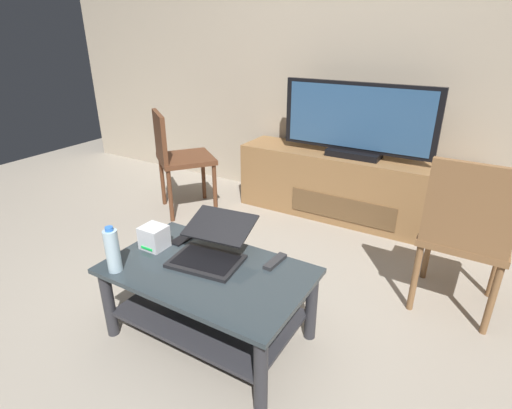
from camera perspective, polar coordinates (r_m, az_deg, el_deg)
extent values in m
plane|color=#9E9384|center=(2.25, -7.56, -18.00)|extent=(7.68, 7.68, 0.00)
cube|color=#B2A38C|center=(3.55, 13.93, 21.74)|extent=(6.40, 0.12, 2.80)
cube|color=#2D383D|center=(2.01, -6.93, -9.37)|extent=(1.00, 0.61, 0.02)
cube|color=#2D2D33|center=(2.16, -6.59, -15.07)|extent=(0.88, 0.53, 0.02)
cylinder|color=#2D2D33|center=(2.25, -20.24, -13.09)|extent=(0.06, 0.06, 0.39)
cylinder|color=#2D2D33|center=(1.78, 0.69, -23.13)|extent=(0.06, 0.06, 0.39)
cylinder|color=#2D2D33|center=(2.53, -11.42, -7.53)|extent=(0.06, 0.06, 0.39)
cylinder|color=#2D2D33|center=(2.12, 7.87, -14.20)|extent=(0.06, 0.06, 0.39)
cube|color=olive|center=(3.42, 13.39, 2.33)|extent=(1.92, 0.41, 0.55)
cube|color=brown|center=(3.28, 12.06, -0.60)|extent=(0.86, 0.01, 0.19)
cube|color=black|center=(3.30, 13.78, 7.09)|extent=(0.42, 0.20, 0.05)
cube|color=black|center=(3.24, 14.28, 11.94)|extent=(1.20, 0.04, 0.52)
cube|color=#2D517A|center=(3.21, 14.15, 11.88)|extent=(1.11, 0.01, 0.47)
cube|color=brown|center=(2.49, 27.64, -4.04)|extent=(0.45, 0.45, 0.04)
cube|color=brown|center=(2.21, 28.22, -0.72)|extent=(0.42, 0.04, 0.47)
cylinder|color=brown|center=(2.77, 31.05, -7.53)|extent=(0.04, 0.04, 0.42)
cylinder|color=brown|center=(2.77, 23.32, -5.81)|extent=(0.04, 0.04, 0.42)
cylinder|color=brown|center=(2.44, 30.55, -11.67)|extent=(0.04, 0.04, 0.42)
cylinder|color=brown|center=(2.44, 21.69, -9.68)|extent=(0.04, 0.04, 0.42)
cube|color=#59331E|center=(3.49, -9.94, 6.46)|extent=(0.62, 0.62, 0.04)
cube|color=#59331E|center=(3.40, -13.51, 9.26)|extent=(0.35, 0.28, 0.40)
cylinder|color=#59331E|center=(3.44, -5.88, 2.09)|extent=(0.04, 0.04, 0.45)
cylinder|color=#59331E|center=(3.78, -7.50, 4.07)|extent=(0.04, 0.04, 0.45)
cylinder|color=#59331E|center=(3.36, -12.10, 1.17)|extent=(0.04, 0.04, 0.45)
cylinder|color=#59331E|center=(3.72, -13.17, 3.27)|extent=(0.04, 0.04, 0.45)
cube|color=black|center=(2.04, -7.12, -8.01)|extent=(0.37, 0.29, 0.02)
cube|color=black|center=(2.04, -7.14, -7.77)|extent=(0.33, 0.23, 0.00)
cube|color=black|center=(2.10, -5.13, -2.96)|extent=(0.37, 0.28, 0.08)
cube|color=silver|center=(2.10, -5.18, -3.03)|extent=(0.33, 0.25, 0.06)
cube|color=silver|center=(2.20, -14.31, -4.52)|extent=(0.13, 0.12, 0.12)
cube|color=#19D84C|center=(2.19, -15.32, -6.08)|extent=(0.08, 0.00, 0.01)
cylinder|color=silver|center=(2.04, -19.75, -6.24)|extent=(0.07, 0.07, 0.22)
cylinder|color=blue|center=(1.98, -20.21, -3.28)|extent=(0.04, 0.04, 0.02)
cube|color=black|center=(2.27, -10.45, -4.87)|extent=(0.07, 0.14, 0.01)
cube|color=#2D2D30|center=(2.02, 2.75, -8.11)|extent=(0.05, 0.16, 0.02)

